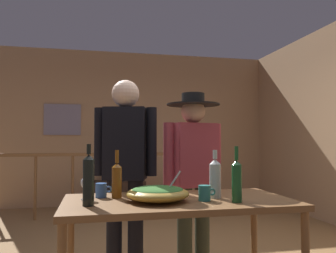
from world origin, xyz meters
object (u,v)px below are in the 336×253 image
at_px(stair_railing, 120,175).
at_px(wine_bottle_amber, 117,179).
at_px(tv_console, 119,194).
at_px(person_standing_right, 193,167).
at_px(wine_bottle_green, 237,180).
at_px(mug_blue, 101,190).
at_px(person_standing_left, 125,162).
at_px(mug_teal, 205,193).
at_px(wine_glass, 86,184).
at_px(salad_bowl, 158,193).
at_px(wine_bottle_clear, 215,178).
at_px(wine_bottle_dark, 89,179).
at_px(serving_table, 178,210).
at_px(framed_picture, 63,120).
at_px(flat_screen_tv, 119,167).

height_order(stair_railing, wine_bottle_amber, wine_bottle_amber).
relative_size(tv_console, person_standing_right, 0.56).
xyz_separation_m(wine_bottle_green, mug_blue, (-0.84, 0.37, -0.09)).
bearing_deg(person_standing_left, mug_teal, 136.73).
height_order(wine_glass, person_standing_right, person_standing_right).
relative_size(wine_bottle_green, mug_blue, 3.17).
distance_m(salad_bowl, wine_bottle_amber, 0.32).
xyz_separation_m(wine_bottle_clear, mug_blue, (-0.76, 0.18, -0.09)).
distance_m(wine_bottle_dark, mug_blue, 0.32).
bearing_deg(wine_glass, serving_table, -9.65).
height_order(tv_console, wine_bottle_amber, wine_bottle_amber).
bearing_deg(framed_picture, person_standing_right, -67.88).
height_order(flat_screen_tv, salad_bowl, salad_bowl).
xyz_separation_m(wine_bottle_clear, wine_bottle_green, (0.08, -0.18, 0.00)).
relative_size(serving_table, salad_bowl, 3.71).
bearing_deg(tv_console, wine_bottle_dark, -96.63).
distance_m(tv_console, flat_screen_tv, 0.47).
relative_size(stair_railing, wine_glass, 18.22).
bearing_deg(salad_bowl, person_standing_right, 57.72).
height_order(wine_bottle_amber, mug_teal, wine_bottle_amber).
height_order(stair_railing, flat_screen_tv, stair_railing).
relative_size(stair_railing, wine_bottle_green, 7.80).
xyz_separation_m(tv_console, salad_bowl, (-0.03, -3.92, 0.60)).
relative_size(framed_picture, person_standing_right, 0.40).
relative_size(wine_bottle_amber, mug_teal, 2.84).
height_order(wine_bottle_amber, person_standing_left, person_standing_left).
bearing_deg(wine_glass, framed_picture, 97.33).
height_order(flat_screen_tv, person_standing_right, person_standing_right).
relative_size(serving_table, wine_bottle_dark, 4.08).
distance_m(serving_table, wine_bottle_green, 0.44).
xyz_separation_m(framed_picture, person_standing_right, (1.42, -3.50, -0.61)).
bearing_deg(wine_bottle_amber, framed_picture, 100.19).
distance_m(tv_console, wine_glass, 3.85).
xyz_separation_m(wine_glass, mug_blue, (0.10, 0.07, -0.06)).
distance_m(framed_picture, stair_railing, 1.64).
relative_size(tv_console, mug_blue, 8.02).
bearing_deg(mug_blue, wine_glass, -144.18).
distance_m(tv_console, wine_bottle_dark, 4.07).
height_order(wine_bottle_green, mug_teal, wine_bottle_green).
height_order(wine_bottle_dark, mug_teal, wine_bottle_dark).
bearing_deg(tv_console, person_standing_left, -93.14).
relative_size(wine_bottle_amber, person_standing_right, 0.20).
distance_m(flat_screen_tv, mug_teal, 3.95).
relative_size(stair_railing, person_standing_right, 1.74).
relative_size(framed_picture, flat_screen_tv, 1.30).
height_order(wine_bottle_green, wine_bottle_amber, wine_bottle_green).
height_order(wine_glass, wine_bottle_clear, wine_bottle_clear).
distance_m(framed_picture, wine_bottle_clear, 4.43).
bearing_deg(person_standing_left, flat_screen_tv, -77.20).
xyz_separation_m(stair_railing, tv_console, (0.04, 0.67, -0.41)).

